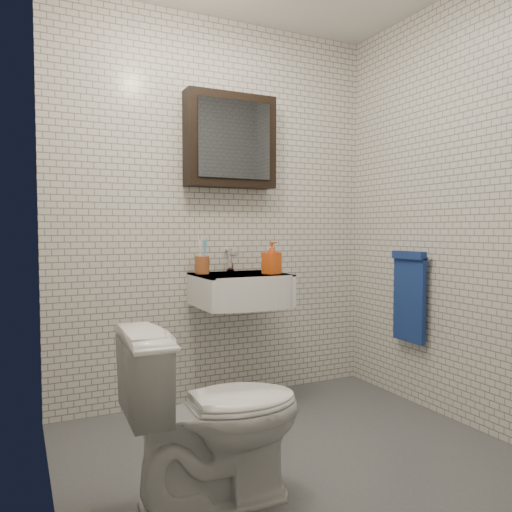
% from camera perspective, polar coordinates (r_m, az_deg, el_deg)
% --- Properties ---
extents(ground, '(2.20, 2.00, 0.01)m').
position_cam_1_polar(ground, '(2.65, 4.48, -21.98)').
color(ground, '#4B4E52').
rests_on(ground, ground).
extents(room_shell, '(2.22, 2.02, 2.51)m').
position_cam_1_polar(room_shell, '(2.43, 4.63, 11.06)').
color(room_shell, silver).
rests_on(room_shell, ground).
extents(washbasin, '(0.55, 0.50, 0.20)m').
position_cam_1_polar(washbasin, '(3.10, -1.51, -3.83)').
color(washbasin, white).
rests_on(washbasin, room_shell).
extents(faucet, '(0.06, 0.20, 0.15)m').
position_cam_1_polar(faucet, '(3.27, -2.93, -0.65)').
color(faucet, silver).
rests_on(faucet, washbasin).
extents(mirror_cabinet, '(0.60, 0.15, 0.60)m').
position_cam_1_polar(mirror_cabinet, '(3.31, -2.94, 13.00)').
color(mirror_cabinet, black).
rests_on(mirror_cabinet, room_shell).
extents(towel_rail, '(0.09, 0.30, 0.58)m').
position_cam_1_polar(towel_rail, '(3.34, 17.12, -4.03)').
color(towel_rail, silver).
rests_on(towel_rail, room_shell).
extents(toothbrush_cup, '(0.11, 0.11, 0.24)m').
position_cam_1_polar(toothbrush_cup, '(3.14, -6.17, -0.92)').
color(toothbrush_cup, '#9C4F27').
rests_on(toothbrush_cup, washbasin).
extents(soap_bottle, '(0.11, 0.12, 0.20)m').
position_cam_1_polar(soap_bottle, '(3.11, 1.81, -0.22)').
color(soap_bottle, orange).
rests_on(soap_bottle, washbasin).
extents(toilet, '(0.74, 0.44, 0.74)m').
position_cam_1_polar(toilet, '(2.15, -4.71, -17.53)').
color(toilet, white).
rests_on(toilet, ground).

